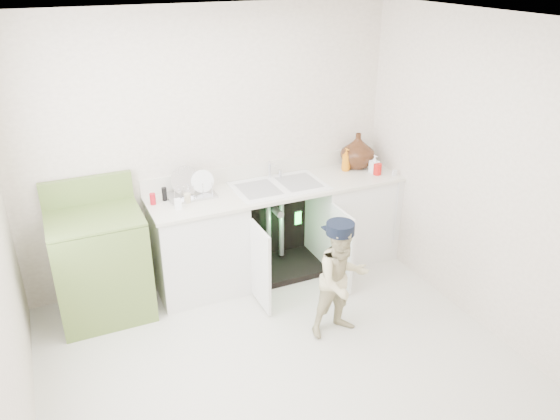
# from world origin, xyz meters

# --- Properties ---
(ground) EXTENTS (3.50, 3.50, 0.00)m
(ground) POSITION_xyz_m (0.00, 0.00, 0.00)
(ground) COLOR beige
(ground) RESTS_ON ground
(room_shell) EXTENTS (6.00, 5.50, 1.26)m
(room_shell) POSITION_xyz_m (0.00, 0.00, 1.25)
(room_shell) COLOR silver
(room_shell) RESTS_ON ground
(counter_run) EXTENTS (2.44, 1.02, 1.25)m
(counter_run) POSITION_xyz_m (0.59, 1.21, 0.48)
(counter_run) COLOR silver
(counter_run) RESTS_ON ground
(avocado_stove) EXTENTS (0.75, 0.65, 1.17)m
(avocado_stove) POSITION_xyz_m (-1.11, 1.18, 0.48)
(avocado_stove) COLOR olive
(avocado_stove) RESTS_ON ground
(repair_worker) EXTENTS (0.49, 0.96, 1.00)m
(repair_worker) POSITION_xyz_m (0.60, 0.10, 0.51)
(repair_worker) COLOR beige
(repair_worker) RESTS_ON ground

